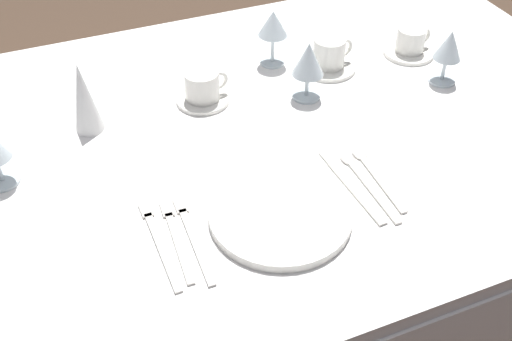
% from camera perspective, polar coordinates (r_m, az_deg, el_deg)
% --- Properties ---
extents(ground_plane, '(6.00, 6.00, 0.00)m').
position_cam_1_polar(ground_plane, '(1.89, -0.67, -14.40)').
color(ground_plane, '#4C3828').
extents(dining_table, '(1.80, 1.11, 0.74)m').
position_cam_1_polar(dining_table, '(1.40, -0.87, 0.98)').
color(dining_table, white).
rests_on(dining_table, ground).
extents(dinner_plate, '(0.27, 0.27, 0.02)m').
position_cam_1_polar(dinner_plate, '(1.15, 2.27, -4.08)').
color(dinner_plate, white).
rests_on(dinner_plate, dining_table).
extents(fork_outer, '(0.02, 0.22, 0.00)m').
position_cam_1_polar(fork_outer, '(1.12, -5.94, -6.01)').
color(fork_outer, beige).
rests_on(fork_outer, dining_table).
extents(fork_inner, '(0.03, 0.21, 0.00)m').
position_cam_1_polar(fork_inner, '(1.12, -7.45, -6.13)').
color(fork_inner, beige).
rests_on(fork_inner, dining_table).
extents(fork_salad, '(0.02, 0.23, 0.00)m').
position_cam_1_polar(fork_salad, '(1.12, -9.07, -6.44)').
color(fork_salad, beige).
rests_on(fork_salad, dining_table).
extents(dinner_knife, '(0.03, 0.23, 0.00)m').
position_cam_1_polar(dinner_knife, '(1.22, 8.92, -1.58)').
color(dinner_knife, beige).
rests_on(dinner_knife, dining_table).
extents(spoon_soup, '(0.03, 0.22, 0.01)m').
position_cam_1_polar(spoon_soup, '(1.25, 9.86, -0.69)').
color(spoon_soup, beige).
rests_on(spoon_soup, dining_table).
extents(spoon_dessert, '(0.03, 0.20, 0.01)m').
position_cam_1_polar(spoon_dessert, '(1.27, 10.75, -0.05)').
color(spoon_dessert, beige).
rests_on(spoon_dessert, dining_table).
extents(saucer_left, '(0.13, 0.13, 0.01)m').
position_cam_1_polar(saucer_left, '(1.45, -4.94, 6.62)').
color(saucer_left, white).
rests_on(saucer_left, dining_table).
extents(coffee_cup_left, '(0.10, 0.08, 0.07)m').
position_cam_1_polar(coffee_cup_left, '(1.43, -4.97, 7.92)').
color(coffee_cup_left, white).
rests_on(coffee_cup_left, saucer_left).
extents(saucer_right, '(0.14, 0.14, 0.01)m').
position_cam_1_polar(saucer_right, '(1.57, 6.68, 9.56)').
color(saucer_right, white).
rests_on(saucer_right, dining_table).
extents(coffee_cup_right, '(0.10, 0.08, 0.07)m').
position_cam_1_polar(coffee_cup_right, '(1.55, 6.86, 10.87)').
color(coffee_cup_right, white).
rests_on(coffee_cup_right, saucer_right).
extents(saucer_far, '(0.13, 0.13, 0.01)m').
position_cam_1_polar(saucer_far, '(1.67, 13.97, 10.64)').
color(saucer_far, white).
rests_on(saucer_far, dining_table).
extents(coffee_cup_far, '(0.09, 0.07, 0.06)m').
position_cam_1_polar(coffee_cup_far, '(1.66, 14.22, 11.72)').
color(coffee_cup_far, white).
rests_on(coffee_cup_far, saucer_far).
extents(wine_glass_centre, '(0.07, 0.07, 0.14)m').
position_cam_1_polar(wine_glass_centre, '(1.54, 1.59, 13.25)').
color(wine_glass_centre, silver).
rests_on(wine_glass_centre, dining_table).
extents(wine_glass_right, '(0.07, 0.07, 0.14)m').
position_cam_1_polar(wine_glass_right, '(1.41, 4.89, 10.07)').
color(wine_glass_right, silver).
rests_on(wine_glass_right, dining_table).
extents(wine_glass_far, '(0.07, 0.07, 0.14)m').
position_cam_1_polar(wine_glass_far, '(1.54, 17.47, 10.79)').
color(wine_glass_far, silver).
rests_on(wine_glass_far, dining_table).
extents(napkin_folded, '(0.06, 0.06, 0.17)m').
position_cam_1_polar(napkin_folded, '(1.36, -15.69, 6.55)').
color(napkin_folded, white).
rests_on(napkin_folded, dining_table).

